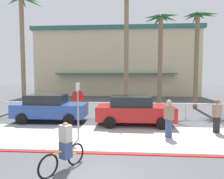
% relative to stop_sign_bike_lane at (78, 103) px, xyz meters
% --- Properties ---
extents(ground_plane, '(80.00, 80.00, 0.00)m').
position_rel_stop_sign_bike_lane_xyz_m(ground_plane, '(1.26, 6.27, -1.68)').
color(ground_plane, '#4C4C51').
extents(sidewalk_strip, '(44.00, 4.00, 0.02)m').
position_rel_stop_sign_bike_lane_xyz_m(sidewalk_strip, '(1.26, 0.47, -1.67)').
color(sidewalk_strip, beige).
rests_on(sidewalk_strip, ground).
extents(curb_paint, '(44.00, 0.24, 0.03)m').
position_rel_stop_sign_bike_lane_xyz_m(curb_paint, '(1.26, -1.53, -1.66)').
color(curb_paint, maroon).
rests_on(curb_paint, ground).
extents(building_backdrop, '(22.84, 11.79, 9.30)m').
position_rel_stop_sign_bike_lane_xyz_m(building_backdrop, '(0.66, 23.46, 2.99)').
color(building_backdrop, beige).
rests_on(building_backdrop, ground).
extents(rail_fence, '(23.93, 0.08, 1.04)m').
position_rel_stop_sign_bike_lane_xyz_m(rail_fence, '(1.26, 4.77, -0.83)').
color(rail_fence, white).
rests_on(rail_fence, ground).
extents(stop_sign_bike_lane, '(0.52, 0.56, 2.56)m').
position_rel_stop_sign_bike_lane_xyz_m(stop_sign_bike_lane, '(0.00, 0.00, 0.00)').
color(stop_sign_bike_lane, gray).
rests_on(stop_sign_bike_lane, ground).
extents(palm_tree_1, '(3.29, 3.18, 9.43)m').
position_rel_stop_sign_bike_lane_xyz_m(palm_tree_1, '(-6.53, 7.79, 5.17)').
color(palm_tree_1, '#846B4C').
rests_on(palm_tree_1, ground).
extents(palm_tree_2, '(3.21, 2.99, 10.01)m').
position_rel_stop_sign_bike_lane_xyz_m(palm_tree_2, '(2.08, 7.71, 5.62)').
color(palm_tree_2, '#846B4C').
rests_on(palm_tree_2, ground).
extents(palm_tree_3, '(2.78, 3.39, 7.82)m').
position_rel_stop_sign_bike_lane_xyz_m(palm_tree_3, '(4.87, 8.33, 4.06)').
color(palm_tree_3, '#756047').
rests_on(palm_tree_3, ground).
extents(palm_tree_4, '(2.83, 3.06, 8.15)m').
position_rel_stop_sign_bike_lane_xyz_m(palm_tree_4, '(8.04, 9.03, 4.36)').
color(palm_tree_4, '#756047').
rests_on(palm_tree_4, ground).
extents(car_blue_1, '(4.40, 2.02, 1.69)m').
position_rel_stop_sign_bike_lane_xyz_m(car_blue_1, '(-2.61, 3.38, -0.81)').
color(car_blue_1, '#284793').
rests_on(car_blue_1, ground).
extents(car_red_2, '(4.40, 2.02, 1.69)m').
position_rel_stop_sign_bike_lane_xyz_m(car_red_2, '(2.60, 2.85, -0.81)').
color(car_red_2, red).
rests_on(car_red_2, ground).
extents(cyclist_yellow_0, '(0.97, 1.60, 1.50)m').
position_rel_stop_sign_bike_lane_xyz_m(cyclist_yellow_0, '(0.27, -2.90, -0.98)').
color(cyclist_yellow_0, black).
rests_on(cyclist_yellow_0, ground).
extents(pedestrian_0, '(0.48, 0.44, 1.70)m').
position_rel_stop_sign_bike_lane_xyz_m(pedestrian_0, '(6.65, 1.54, -0.89)').
color(pedestrian_0, '#232326').
rests_on(pedestrian_0, ground).
extents(pedestrian_1, '(0.44, 0.48, 1.77)m').
position_rel_stop_sign_bike_lane_xyz_m(pedestrian_1, '(4.12, 0.63, -0.85)').
color(pedestrian_1, '#384C7A').
rests_on(pedestrian_1, ground).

